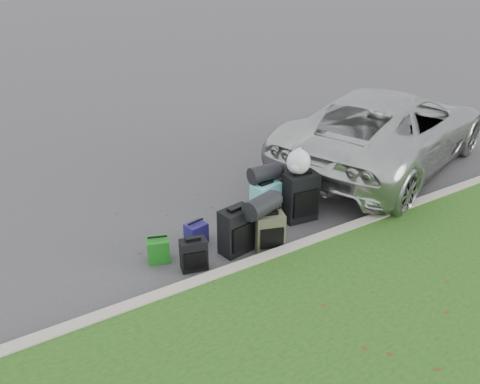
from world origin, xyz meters
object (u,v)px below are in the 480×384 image
tote_green (158,250)px  suv (388,128)px  suitcase_teal (265,202)px  suitcase_large_black_right (300,197)px  suitcase_olive (269,232)px  suitcase_large_black_left (236,231)px  tote_navy (196,233)px  suitcase_small_black (194,255)px

tote_green → suv: bearing=28.5°
suitcase_teal → suitcase_large_black_right: 0.57m
suv → suitcase_olive: size_ratio=9.83×
suitcase_teal → suitcase_large_black_left: bearing=-157.2°
suitcase_large_black_left → suitcase_olive: 0.49m
suitcase_large_black_left → tote_green: 1.13m
suitcase_large_black_left → tote_green: bearing=150.5°
suitcase_olive → suitcase_teal: 0.86m
suitcase_large_black_left → suitcase_olive: (0.45, -0.19, -0.06)m
suitcase_olive → tote_navy: (-0.84, 0.71, -0.13)m
suitcase_olive → suitcase_small_black: bearing=-167.1°
suv → suitcase_olive: suv is taller
suv → suitcase_large_black_right: suv is taller
tote_navy → suitcase_large_black_right: bearing=-19.0°
tote_navy → suitcase_olive: bearing=-51.7°
suitcase_small_black → suitcase_large_black_left: suitcase_large_black_left is taller
suitcase_small_black → tote_green: 0.56m
suv → suitcase_large_black_left: suv is taller
suv → suitcase_teal: size_ratio=8.62×
suitcase_teal → suitcase_olive: bearing=-129.5°
suitcase_small_black → suitcase_olive: (1.17, -0.12, 0.06)m
tote_green → tote_navy: 0.68m
suitcase_large_black_left → suitcase_large_black_right: bearing=1.5°
suitcase_teal → tote_green: 1.95m
suv → tote_green: (-5.41, -0.85, -0.61)m
suitcase_large_black_right → tote_green: suitcase_large_black_right is taller
suv → suitcase_large_black_right: size_ratio=6.99×
suitcase_olive → suitcase_large_black_right: (0.94, 0.47, 0.12)m
suitcase_olive → tote_green: suitcase_olive is taller
suv → tote_navy: (-4.74, -0.71, -0.62)m
suv → suitcase_large_black_right: bearing=88.9°
suitcase_olive → suv: bearing=38.8°
suv → suitcase_large_black_left: bearing=87.0°
suitcase_large_black_left → tote_green: (-1.05, 0.37, -0.17)m
suitcase_olive → suitcase_large_black_right: suitcase_large_black_right is taller
suitcase_large_black_left → tote_green: suitcase_large_black_left is taller
suitcase_teal → suitcase_large_black_right: size_ratio=0.81×
suitcase_olive → suitcase_large_black_right: size_ratio=0.71×
suitcase_small_black → tote_navy: bearing=74.4°
suitcase_teal → tote_green: bearing=176.2°
suitcase_small_black → suitcase_large_black_right: 2.14m
suitcase_small_black → suitcase_olive: 1.18m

